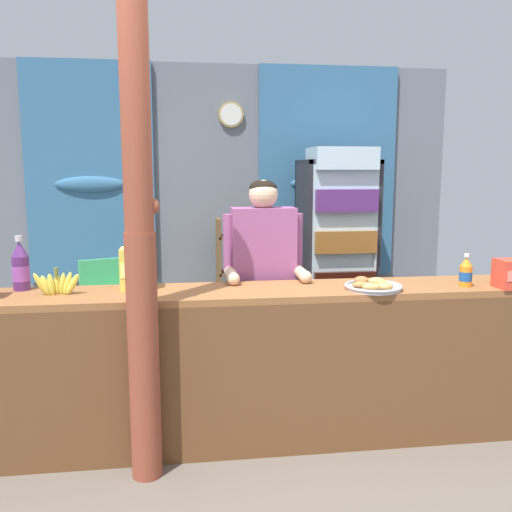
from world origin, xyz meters
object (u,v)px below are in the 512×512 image
object	(u,v)px
bottle_shelf_rack	(241,276)
plastic_lawn_chair	(108,302)
pastry_tray	(373,286)
stall_counter	(263,355)
drink_fridge	(337,238)
timber_post	(140,243)
soda_bottle_grape_soda	(21,267)
shopkeeper	(263,268)
banana_bunch	(56,284)
soda_bottle_orange_soda	(466,273)
snack_box_instant_noodle	(135,268)

from	to	relation	value
bottle_shelf_rack	plastic_lawn_chair	bearing A→B (deg)	-160.79
bottle_shelf_rack	pastry_tray	bearing A→B (deg)	-76.23
stall_counter	drink_fridge	world-z (taller)	drink_fridge
stall_counter	bottle_shelf_rack	distance (m)	2.22
timber_post	soda_bottle_grape_soda	bearing A→B (deg)	146.32
shopkeeper	plastic_lawn_chair	bearing A→B (deg)	132.69
pastry_tray	drink_fridge	bearing A→B (deg)	79.94
plastic_lawn_chair	banana_bunch	world-z (taller)	banana_bunch
bottle_shelf_rack	soda_bottle_grape_soda	world-z (taller)	soda_bottle_grape_soda
soda_bottle_grape_soda	soda_bottle_orange_soda	xyz separation A→B (m)	(2.63, -0.26, -0.05)
stall_counter	pastry_tray	size ratio (longest dim) A/B	10.11
timber_post	soda_bottle_orange_soda	bearing A→B (deg)	6.83
drink_fridge	timber_post	bearing A→B (deg)	-127.50
soda_bottle_grape_soda	soda_bottle_orange_soda	distance (m)	2.64
soda_bottle_grape_soda	pastry_tray	bearing A→B (deg)	-7.32
stall_counter	snack_box_instant_noodle	world-z (taller)	snack_box_instant_noodle
drink_fridge	soda_bottle_grape_soda	size ratio (longest dim) A/B	5.75
drink_fridge	pastry_tray	size ratio (longest dim) A/B	5.45
snack_box_instant_noodle	shopkeeper	bearing A→B (deg)	19.49
pastry_tray	plastic_lawn_chair	bearing A→B (deg)	134.73
plastic_lawn_chair	pastry_tray	size ratio (longest dim) A/B	2.54
timber_post	shopkeeper	bearing A→B (deg)	43.99
shopkeeper	pastry_tray	size ratio (longest dim) A/B	4.66
shopkeeper	soda_bottle_grape_soda	distance (m)	1.49
drink_fridge	pastry_tray	world-z (taller)	drink_fridge
drink_fridge	soda_bottle_orange_soda	size ratio (longest dim) A/B	9.22
shopkeeper	stall_counter	bearing A→B (deg)	-98.62
timber_post	soda_bottle_orange_soda	size ratio (longest dim) A/B	13.28
stall_counter	timber_post	world-z (taller)	timber_post
stall_counter	shopkeeper	xyz separation A→B (m)	(0.08, 0.50, 0.42)
drink_fridge	soda_bottle_orange_soda	distance (m)	1.96
bottle_shelf_rack	plastic_lawn_chair	size ratio (longest dim) A/B	1.37
bottle_shelf_rack	pastry_tray	world-z (taller)	bottle_shelf_rack
drink_fridge	shopkeeper	xyz separation A→B (m)	(-0.93, -1.46, -0.01)
bottle_shelf_rack	snack_box_instant_noodle	distance (m)	2.22
drink_fridge	bottle_shelf_rack	world-z (taller)	drink_fridge
soda_bottle_orange_soda	pastry_tray	world-z (taller)	soda_bottle_orange_soda
bottle_shelf_rack	snack_box_instant_noodle	world-z (taller)	snack_box_instant_noodle
soda_bottle_grape_soda	plastic_lawn_chair	bearing A→B (deg)	79.78
soda_bottle_orange_soda	snack_box_instant_noodle	distance (m)	1.98
shopkeeper	snack_box_instant_noodle	xyz separation A→B (m)	(-0.81, -0.29, 0.07)
bottle_shelf_rack	soda_bottle_orange_soda	world-z (taller)	bottle_shelf_rack
timber_post	bottle_shelf_rack	xyz separation A→B (m)	(0.78, 2.44, -0.66)
soda_bottle_orange_soda	drink_fridge	bearing A→B (deg)	96.90
timber_post	bottle_shelf_rack	distance (m)	2.64
timber_post	soda_bottle_grape_soda	xyz separation A→B (m)	(-0.72, 0.48, -0.19)
stall_counter	plastic_lawn_chair	xyz separation A→B (m)	(-1.12, 1.79, -0.08)
timber_post	banana_bunch	size ratio (longest dim) A/B	9.81
stall_counter	soda_bottle_grape_soda	world-z (taller)	soda_bottle_grape_soda
bottle_shelf_rack	pastry_tray	distance (m)	2.31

